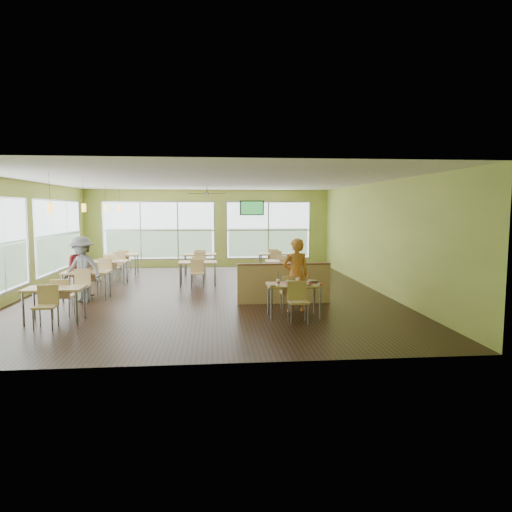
% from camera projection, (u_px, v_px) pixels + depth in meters
% --- Properties ---
extents(room, '(12.00, 12.04, 3.20)m').
position_uv_depth(room, '(206.00, 238.00, 12.93)').
color(room, black).
rests_on(room, ground).
extents(window_bays, '(9.24, 10.24, 2.38)m').
position_uv_depth(window_bays, '(131.00, 236.00, 15.74)').
color(window_bays, white).
rests_on(window_bays, room).
extents(main_table, '(1.22, 1.52, 0.87)m').
position_uv_depth(main_table, '(294.00, 289.00, 10.24)').
color(main_table, '#DCBC76').
rests_on(main_table, floor).
extents(half_wall_divider, '(2.40, 0.14, 1.04)m').
position_uv_depth(half_wall_divider, '(284.00, 283.00, 11.69)').
color(half_wall_divider, '#DCBC76').
rests_on(half_wall_divider, floor).
extents(dining_tables, '(6.92, 8.72, 0.87)m').
position_uv_depth(dining_tables, '(174.00, 265.00, 14.63)').
color(dining_tables, '#DCBC76').
rests_on(dining_tables, floor).
extents(pendant_lights, '(0.11, 7.31, 0.86)m').
position_uv_depth(pendant_lights, '(95.00, 208.00, 13.21)').
color(pendant_lights, '#2D2119').
rests_on(pendant_lights, ceiling).
extents(ceiling_fan, '(1.25, 1.25, 0.29)m').
position_uv_depth(ceiling_fan, '(207.00, 193.00, 15.76)').
color(ceiling_fan, '#2D2119').
rests_on(ceiling_fan, ceiling).
extents(tv_backwall, '(1.00, 0.07, 0.60)m').
position_uv_depth(tv_backwall, '(252.00, 208.00, 18.84)').
color(tv_backwall, black).
rests_on(tv_backwall, wall_back).
extents(man_plaid, '(0.69, 0.51, 1.75)m').
position_uv_depth(man_plaid, '(296.00, 275.00, 10.69)').
color(man_plaid, red).
rests_on(man_plaid, floor).
extents(patron_maroon, '(0.95, 0.86, 1.59)m').
position_uv_depth(patron_maroon, '(80.00, 268.00, 12.54)').
color(patron_maroon, '#5E0D0E').
rests_on(patron_maroon, floor).
extents(patron_grey, '(1.26, 0.99, 1.71)m').
position_uv_depth(patron_grey, '(82.00, 269.00, 11.92)').
color(patron_grey, slate).
rests_on(patron_grey, floor).
extents(cup_blue, '(0.09, 0.09, 0.33)m').
position_uv_depth(cup_blue, '(278.00, 282.00, 10.04)').
color(cup_blue, white).
rests_on(cup_blue, main_table).
extents(cup_yellow, '(0.09, 0.09, 0.31)m').
position_uv_depth(cup_yellow, '(288.00, 283.00, 9.98)').
color(cup_yellow, white).
rests_on(cup_yellow, main_table).
extents(cup_red_near, '(0.10, 0.10, 0.38)m').
position_uv_depth(cup_red_near, '(298.00, 281.00, 10.17)').
color(cup_red_near, white).
rests_on(cup_red_near, main_table).
extents(cup_red_far, '(0.09, 0.09, 0.31)m').
position_uv_depth(cup_red_far, '(310.00, 282.00, 10.07)').
color(cup_red_far, white).
rests_on(cup_red_far, main_table).
extents(food_basket, '(0.23, 0.23, 0.05)m').
position_uv_depth(food_basket, '(313.00, 281.00, 10.37)').
color(food_basket, black).
rests_on(food_basket, main_table).
extents(ketchup_cup, '(0.07, 0.07, 0.03)m').
position_uv_depth(ketchup_cup, '(321.00, 285.00, 10.00)').
color(ketchup_cup, '#9C1010').
rests_on(ketchup_cup, main_table).
extents(wrapper_left, '(0.17, 0.16, 0.04)m').
position_uv_depth(wrapper_left, '(273.00, 286.00, 9.88)').
color(wrapper_left, '#A58150').
rests_on(wrapper_left, main_table).
extents(wrapper_mid, '(0.24, 0.22, 0.05)m').
position_uv_depth(wrapper_mid, '(294.00, 281.00, 10.45)').
color(wrapper_mid, '#A58150').
rests_on(wrapper_mid, main_table).
extents(wrapper_right, '(0.19, 0.18, 0.04)m').
position_uv_depth(wrapper_right, '(309.00, 284.00, 10.05)').
color(wrapper_right, '#A58150').
rests_on(wrapper_right, main_table).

